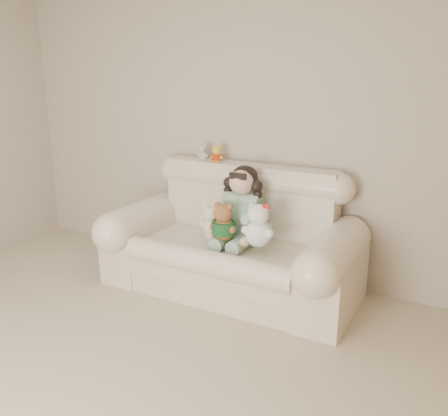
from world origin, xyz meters
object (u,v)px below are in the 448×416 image
white_cat (259,221)px  cream_teddy (211,218)px  seated_child (242,204)px  brown_teddy (224,218)px  sofa (230,232)px

white_cat → cream_teddy: size_ratio=1.30×
seated_child → white_cat: bearing=-44.3°
brown_teddy → cream_teddy: size_ratio=1.16×
brown_teddy → white_cat: bearing=-15.0°
brown_teddy → white_cat: white_cat is taller
sofa → cream_teddy: 0.21m
sofa → seated_child: bearing=48.9°
brown_teddy → white_cat: 0.30m
cream_teddy → white_cat: bearing=12.6°
sofa → brown_teddy: sofa is taller
seated_child → cream_teddy: bearing=-133.8°
seated_child → cream_teddy: seated_child is taller
sofa → brown_teddy: size_ratio=5.73×
brown_teddy → cream_teddy: 0.14m
white_cat → seated_child: bearing=120.3°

